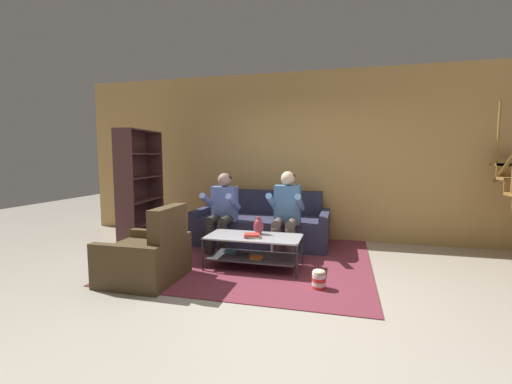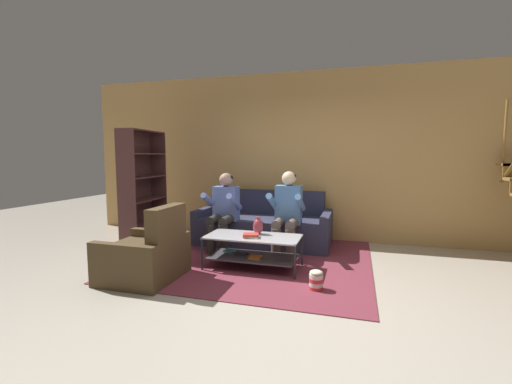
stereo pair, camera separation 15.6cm
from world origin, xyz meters
name	(u,v)px [view 1 (the left image)]	position (x,y,z in m)	size (l,w,h in m)	color
ground	(276,288)	(0.00, 0.00, 0.00)	(16.80, 16.80, 0.00)	#B5AC9C
back_partition	(304,157)	(0.00, 2.46, 1.45)	(8.40, 0.12, 2.90)	tan
couch	(262,226)	(-0.61, 1.87, 0.29)	(2.19, 0.96, 0.86)	#303149
person_seated_left	(222,208)	(-1.10, 1.30, 0.66)	(0.50, 0.58, 1.19)	#2F2C28
person_seated_right	(286,210)	(-0.11, 1.31, 0.68)	(0.50, 0.58, 1.23)	brown
coffee_table	(253,247)	(-0.42, 0.60, 0.28)	(1.22, 0.59, 0.43)	#BAB9BC
area_rug	(256,256)	(-0.51, 1.11, 0.01)	(3.18, 3.22, 0.01)	brown
vase	(259,226)	(-0.38, 0.73, 0.54)	(0.13, 0.13, 0.23)	#933340
book_stack	(252,236)	(-0.41, 0.50, 0.45)	(0.22, 0.19, 0.05)	silver
bookshelf	(137,198)	(-2.51, 1.19, 0.78)	(0.40, 1.05, 1.87)	#4D2C2C
armchair	(147,257)	(-1.51, -0.14, 0.28)	(0.82, 0.86, 0.89)	#4C3B23
popcorn_tub	(319,279)	(0.46, 0.09, 0.11)	(0.15, 0.15, 0.22)	red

